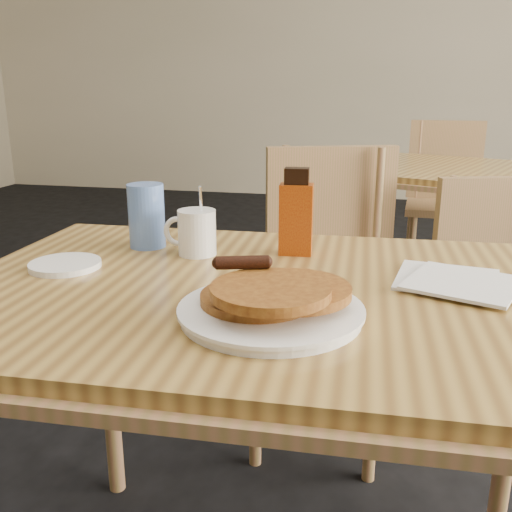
{
  "coord_description": "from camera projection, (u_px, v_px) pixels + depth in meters",
  "views": [
    {
      "loc": [
        0.25,
        -0.92,
        1.09
      ],
      "look_at": [
        0.04,
        0.03,
        0.8
      ],
      "focal_mm": 40.0,
      "sensor_mm": 36.0,
      "label": 1
    }
  ],
  "objects": [
    {
      "name": "neighbor_table",
      "position": [
        468.0,
        177.0,
        2.52
      ],
      "size": [
        1.57,
        1.33,
        0.75
      ],
      "rotation": [
        0.0,
        0.0,
        -0.38
      ],
      "color": "#A8813B",
      "rests_on": "floor"
    },
    {
      "name": "chair_neighbor_near",
      "position": [
        483.0,
        273.0,
        1.91
      ],
      "size": [
        0.47,
        0.48,
        0.83
      ],
      "rotation": [
        0.0,
        0.0,
        0.3
      ],
      "color": "#9B6B49",
      "rests_on": "floor"
    },
    {
      "name": "syrup_bottle",
      "position": [
        296.0,
        215.0,
        1.19
      ],
      "size": [
        0.07,
        0.05,
        0.18
      ],
      "rotation": [
        0.0,
        0.0,
        0.07
      ],
      "color": "maroon",
      "rests_on": "main_table"
    },
    {
      "name": "wall_back",
      "position": [
        364.0,
        55.0,
        5.51
      ],
      "size": [
        8.0,
        0.0,
        8.0
      ],
      "primitive_type": "plane",
      "rotation": [
        1.57,
        0.0,
        0.0
      ],
      "color": "#BEAF93",
      "rests_on": "ground"
    },
    {
      "name": "side_saucer",
      "position": [
        65.0,
        265.0,
        1.11
      ],
      "size": [
        0.17,
        0.17,
        0.01
      ],
      "primitive_type": "cylinder",
      "rotation": [
        0.0,
        0.0,
        -0.24
      ],
      "color": "white",
      "rests_on": "main_table"
    },
    {
      "name": "blue_tumbler",
      "position": [
        147.0,
        216.0,
        1.25
      ],
      "size": [
        0.09,
        0.09,
        0.14
      ],
      "primitive_type": "cylinder",
      "rotation": [
        0.0,
        0.0,
        -0.15
      ],
      "color": "#5A82D4",
      "rests_on": "main_table"
    },
    {
      "name": "chair_neighbor_far",
      "position": [
        444.0,
        187.0,
        3.26
      ],
      "size": [
        0.44,
        0.44,
        0.91
      ],
      "rotation": [
        0.0,
        0.0,
        -0.07
      ],
      "color": "#9B6B49",
      "rests_on": "floor"
    },
    {
      "name": "chair_main_far",
      "position": [
        326.0,
        269.0,
        1.77
      ],
      "size": [
        0.53,
        0.54,
        0.92
      ],
      "rotation": [
        0.0,
        0.0,
        0.35
      ],
      "color": "#9B6B49",
      "rests_on": "floor"
    },
    {
      "name": "coffee_mug",
      "position": [
        196.0,
        231.0,
        1.19
      ],
      "size": [
        0.11,
        0.08,
        0.15
      ],
      "rotation": [
        0.0,
        0.0,
        -0.3
      ],
      "color": "white",
      "rests_on": "main_table"
    },
    {
      "name": "main_table",
      "position": [
        272.0,
        309.0,
        1.02
      ],
      "size": [
        1.22,
        0.85,
        0.75
      ],
      "rotation": [
        0.0,
        0.0,
        0.03
      ],
      "color": "#A8813B",
      "rests_on": "floor"
    },
    {
      "name": "pancake_plate",
      "position": [
        272.0,
        303.0,
        0.86
      ],
      "size": [
        0.29,
        0.29,
        0.08
      ],
      "rotation": [
        0.0,
        0.0,
        -0.14
      ],
      "color": "white",
      "rests_on": "main_table"
    },
    {
      "name": "napkin_stack",
      "position": [
        455.0,
        281.0,
        1.02
      ],
      "size": [
        0.24,
        0.25,
        0.01
      ],
      "rotation": [
        0.0,
        0.0,
        -0.15
      ],
      "color": "silver",
      "rests_on": "main_table"
    }
  ]
}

